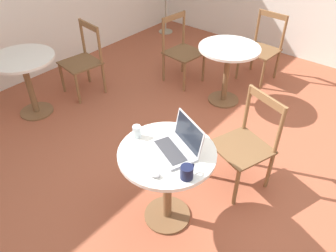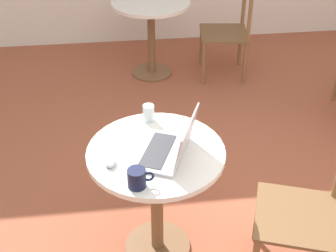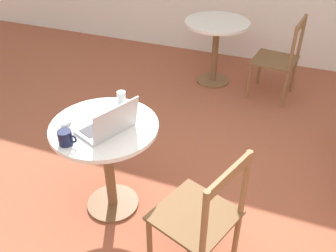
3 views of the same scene
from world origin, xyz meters
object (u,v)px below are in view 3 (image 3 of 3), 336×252
mouse (66,122)px  drinking_glass (122,98)px  chair_near_right (201,217)px  cafe_table_far (216,36)px  cafe_table_near (106,146)px  laptop (108,125)px  chair_far_right (279,60)px  mug (66,138)px

mouse → drinking_glass: (0.22, 0.37, 0.03)m
mouse → drinking_glass: size_ratio=1.02×
chair_near_right → cafe_table_far: bearing=103.4°
cafe_table_near → laptop: bearing=-36.3°
chair_far_right → mouse: (-1.14, -2.22, 0.31)m
laptop → mouse: bearing=-173.6°
cafe_table_far → mug: size_ratio=5.82×
drinking_glass → chair_near_right: bearing=-35.4°
mug → chair_far_right: bearing=67.1°
drinking_glass → mug: bearing=-100.3°
laptop → cafe_table_near: bearing=143.7°
cafe_table_far → laptop: bearing=-92.7°
laptop → drinking_glass: 0.34m
chair_far_right → drinking_glass: 2.09m
mouse → cafe_table_near: bearing=18.9°
cafe_table_near → cafe_table_far: same height
mouse → mug: bearing=-55.6°
cafe_table_far → laptop: size_ratio=1.75×
drinking_glass → chair_far_right: bearing=63.7°
cafe_table_far → chair_near_right: size_ratio=0.82×
chair_near_right → mug: 0.95m
cafe_table_near → mouse: bearing=-161.1°
laptop → mug: bearing=-129.5°
cafe_table_near → chair_near_right: chair_near_right is taller
cafe_table_far → drinking_glass: drinking_glass is taller
laptop → mug: (-0.18, -0.21, 0.00)m
cafe_table_near → mug: (-0.11, -0.26, 0.22)m
cafe_table_far → drinking_glass: bearing=-95.4°
mug → drinking_glass: bearing=79.7°
mug → drinking_glass: 0.56m
drinking_glass → laptop: bearing=-77.1°
cafe_table_far → mouse: 2.36m
chair_far_right → chair_near_right: bearing=-93.2°
chair_near_right → mug: bearing=179.6°
chair_far_right → drinking_glass: size_ratio=9.20×
chair_near_right → mug: (-0.88, 0.01, 0.34)m
laptop → drinking_glass: size_ratio=4.31×
mug → mouse: bearing=124.4°
laptop → mug: 0.28m
mouse → mug: 0.22m
cafe_table_near → chair_far_right: bearing=67.1°
chair_near_right → mouse: (-1.00, 0.19, 0.31)m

